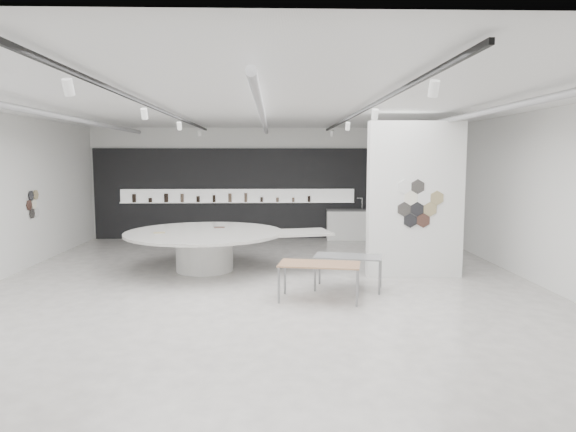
{
  "coord_description": "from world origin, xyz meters",
  "views": [
    {
      "loc": [
        0.22,
        -10.74,
        2.75
      ],
      "look_at": [
        0.56,
        1.2,
        1.41
      ],
      "focal_mm": 32.0,
      "sensor_mm": 36.0,
      "label": 1
    }
  ],
  "objects_px": {
    "display_island": "(208,245)",
    "sample_table_stone": "(349,259)",
    "partition_column": "(415,200)",
    "sample_table_wood": "(319,266)",
    "kitchen_counter": "(353,225)"
  },
  "relations": [
    {
      "from": "display_island",
      "to": "sample_table_stone",
      "type": "bearing_deg",
      "value": -42.86
    },
    {
      "from": "partition_column",
      "to": "sample_table_wood",
      "type": "relative_size",
      "value": 2.15
    },
    {
      "from": "display_island",
      "to": "kitchen_counter",
      "type": "distance_m",
      "value": 6.46
    },
    {
      "from": "partition_column",
      "to": "display_island",
      "type": "distance_m",
      "value": 5.09
    },
    {
      "from": "display_island",
      "to": "kitchen_counter",
      "type": "bearing_deg",
      "value": 36.25
    },
    {
      "from": "partition_column",
      "to": "sample_table_wood",
      "type": "bearing_deg",
      "value": -140.24
    },
    {
      "from": "partition_column",
      "to": "kitchen_counter",
      "type": "xyz_separation_m",
      "value": [
        -0.58,
        5.55,
        -1.29
      ]
    },
    {
      "from": "sample_table_stone",
      "to": "kitchen_counter",
      "type": "xyz_separation_m",
      "value": [
        1.13,
        6.72,
        -0.15
      ]
    },
    {
      "from": "sample_table_wood",
      "to": "sample_table_stone",
      "type": "relative_size",
      "value": 1.1
    },
    {
      "from": "display_island",
      "to": "kitchen_counter",
      "type": "relative_size",
      "value": 2.96
    },
    {
      "from": "display_island",
      "to": "sample_table_stone",
      "type": "height_order",
      "value": "display_island"
    },
    {
      "from": "partition_column",
      "to": "kitchen_counter",
      "type": "bearing_deg",
      "value": 95.95
    },
    {
      "from": "partition_column",
      "to": "sample_table_wood",
      "type": "height_order",
      "value": "partition_column"
    },
    {
      "from": "sample_table_wood",
      "to": "sample_table_stone",
      "type": "height_order",
      "value": "sample_table_wood"
    },
    {
      "from": "display_island",
      "to": "sample_table_wood",
      "type": "relative_size",
      "value": 3.25
    }
  ]
}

